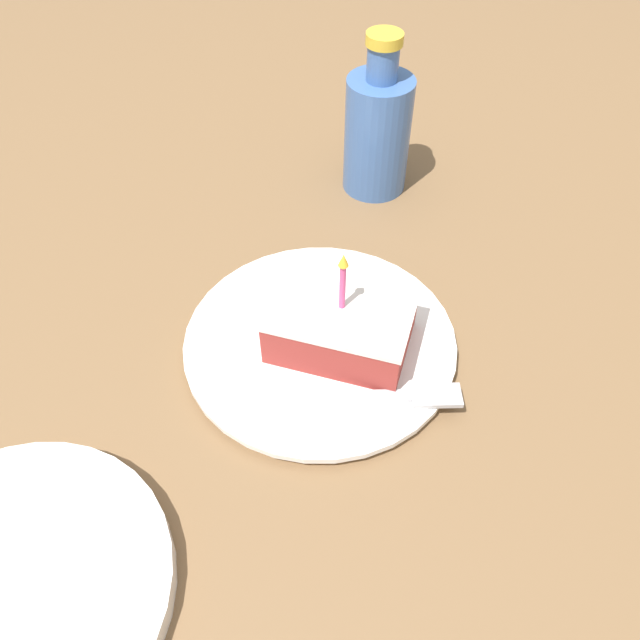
# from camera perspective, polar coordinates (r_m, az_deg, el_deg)

# --- Properties ---
(ground_plane) EXTENTS (2.40, 2.40, 0.04)m
(ground_plane) POSITION_cam_1_polar(r_m,az_deg,el_deg) (0.62, -1.25, -5.13)
(ground_plane) COLOR brown
(ground_plane) RESTS_ON ground
(plate) EXTENTS (0.26, 0.26, 0.02)m
(plate) POSITION_cam_1_polar(r_m,az_deg,el_deg) (0.61, 0.00, -2.04)
(plate) COLOR white
(plate) RESTS_ON ground_plane
(cake_slice) EXTENTS (0.09, 0.13, 0.11)m
(cake_slice) POSITION_cam_1_polar(r_m,az_deg,el_deg) (0.58, 1.94, -0.42)
(cake_slice) COLOR #99332D
(cake_slice) RESTS_ON plate
(fork) EXTENTS (0.07, 0.18, 0.00)m
(fork) POSITION_cam_1_polar(r_m,az_deg,el_deg) (0.56, 5.04, -7.00)
(fork) COLOR #B2B2B7
(fork) RESTS_ON plate
(bottle) EXTENTS (0.08, 0.08, 0.19)m
(bottle) POSITION_cam_1_polar(r_m,az_deg,el_deg) (0.77, 5.28, 16.87)
(bottle) COLOR #3F66A5
(bottle) RESTS_ON ground_plane
(side_plate) EXTENTS (0.24, 0.24, 0.02)m
(side_plate) POSITION_cam_1_polar(r_m,az_deg,el_deg) (0.54, -26.71, -21.52)
(side_plate) COLOR white
(side_plate) RESTS_ON ground_plane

